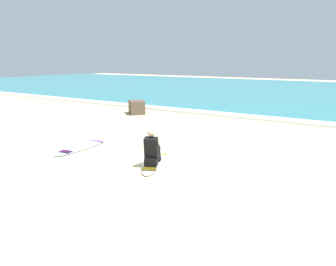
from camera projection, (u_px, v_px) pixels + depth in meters
name	position (u px, v px, depth m)	size (l,w,h in m)	color
ground_plane	(144.00, 155.00, 9.61)	(80.00, 80.00, 0.00)	beige
sea	(301.00, 92.00, 27.00)	(80.00, 28.00, 0.10)	teal
breaking_foam	(239.00, 116.00, 15.77)	(80.00, 0.90, 0.11)	white
surfboard_main	(154.00, 162.00, 8.86)	(1.39, 2.23, 0.08)	silver
surfer_seated	(152.00, 150.00, 8.45)	(0.58, 0.77, 0.95)	black
surfboard_spare_near	(83.00, 147.00, 10.37)	(0.76, 2.42, 0.08)	#9ED1E5
shoreline_rock	(137.00, 107.00, 16.68)	(0.70, 1.03, 0.66)	brown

